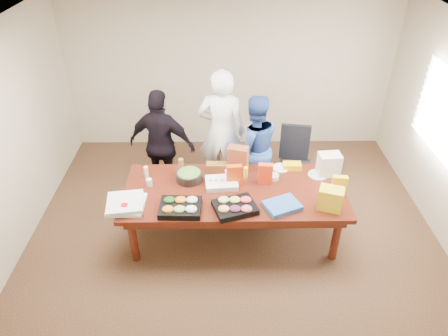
{
  "coord_description": "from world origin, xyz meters",
  "views": [
    {
      "loc": [
        -0.17,
        -4.16,
        3.89
      ],
      "look_at": [
        -0.13,
        0.1,
        1.02
      ],
      "focal_mm": 32.98,
      "sensor_mm": 36.0,
      "label": 1
    }
  ],
  "objects_px": {
    "sheet_cake": "(222,183)",
    "office_chair": "(295,165)",
    "salad_bowl": "(189,176)",
    "conference_table": "(234,213)",
    "person_right": "(254,147)",
    "person_center": "(222,132)"
  },
  "relations": [
    {
      "from": "person_center",
      "to": "sheet_cake",
      "type": "distance_m",
      "value": 1.05
    },
    {
      "from": "person_center",
      "to": "office_chair",
      "type": "bearing_deg",
      "value": 176.47
    },
    {
      "from": "person_center",
      "to": "sheet_cake",
      "type": "height_order",
      "value": "person_center"
    },
    {
      "from": "salad_bowl",
      "to": "conference_table",
      "type": "bearing_deg",
      "value": -22.15
    },
    {
      "from": "conference_table",
      "to": "person_right",
      "type": "bearing_deg",
      "value": 71.83
    },
    {
      "from": "conference_table",
      "to": "salad_bowl",
      "type": "xyz_separation_m",
      "value": [
        -0.58,
        0.24,
        0.43
      ]
    },
    {
      "from": "sheet_cake",
      "to": "office_chair",
      "type": "bearing_deg",
      "value": 31.06
    },
    {
      "from": "person_center",
      "to": "salad_bowl",
      "type": "xyz_separation_m",
      "value": [
        -0.43,
        -0.9,
        -0.15
      ]
    },
    {
      "from": "person_right",
      "to": "person_center",
      "type": "bearing_deg",
      "value": -31.73
    },
    {
      "from": "salad_bowl",
      "to": "person_center",
      "type": "bearing_deg",
      "value": 64.5
    },
    {
      "from": "conference_table",
      "to": "person_center",
      "type": "relative_size",
      "value": 1.46
    },
    {
      "from": "office_chair",
      "to": "sheet_cake",
      "type": "relative_size",
      "value": 2.55
    },
    {
      "from": "sheet_cake",
      "to": "salad_bowl",
      "type": "relative_size",
      "value": 1.15
    },
    {
      "from": "person_center",
      "to": "sheet_cake",
      "type": "bearing_deg",
      "value": 98.34
    },
    {
      "from": "conference_table",
      "to": "salad_bowl",
      "type": "height_order",
      "value": "salad_bowl"
    },
    {
      "from": "office_chair",
      "to": "sheet_cake",
      "type": "xyz_separation_m",
      "value": [
        -1.09,
        -0.8,
        0.27
      ]
    },
    {
      "from": "person_center",
      "to": "sheet_cake",
      "type": "xyz_separation_m",
      "value": [
        -0.01,
        -1.03,
        -0.18
      ]
    },
    {
      "from": "office_chair",
      "to": "sheet_cake",
      "type": "height_order",
      "value": "office_chair"
    },
    {
      "from": "office_chair",
      "to": "salad_bowl",
      "type": "height_order",
      "value": "office_chair"
    },
    {
      "from": "person_center",
      "to": "person_right",
      "type": "bearing_deg",
      "value": 166.94
    },
    {
      "from": "sheet_cake",
      "to": "salad_bowl",
      "type": "bearing_deg",
      "value": 157.5
    },
    {
      "from": "person_right",
      "to": "salad_bowl",
      "type": "distance_m",
      "value": 1.14
    }
  ]
}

